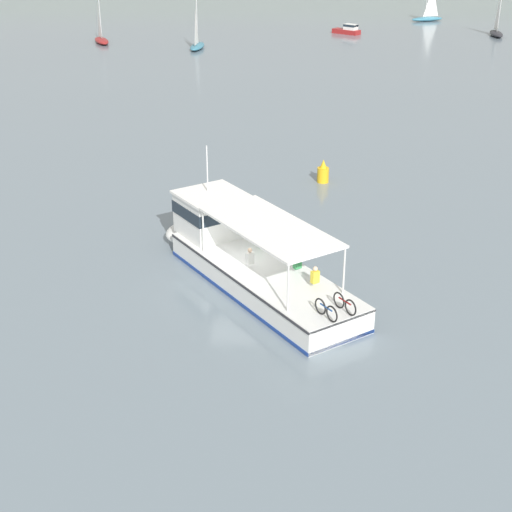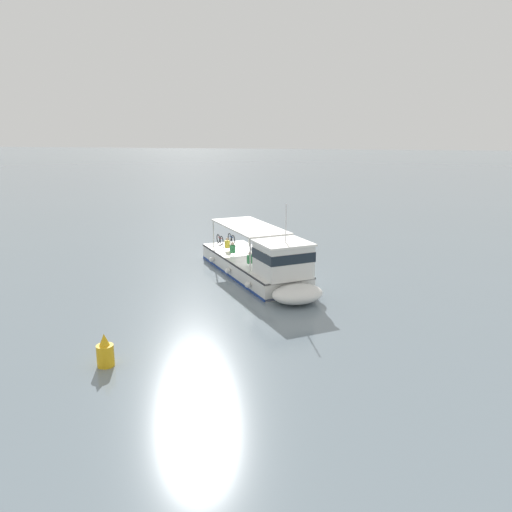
{
  "view_description": "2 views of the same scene",
  "coord_description": "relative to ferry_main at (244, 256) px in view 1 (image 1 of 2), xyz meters",
  "views": [
    {
      "loc": [
        1.54,
        -29.85,
        15.34
      ],
      "look_at": [
        0.79,
        -0.23,
        1.4
      ],
      "focal_mm": 52.97,
      "sensor_mm": 36.0,
      "label": 1
    },
    {
      "loc": [
        -5.01,
        30.86,
        9.44
      ],
      "look_at": [
        0.79,
        -0.23,
        1.4
      ],
      "focal_mm": 35.63,
      "sensor_mm": 36.0,
      "label": 2
    }
  ],
  "objects": [
    {
      "name": "sailboat_mid_channel",
      "position": [
        29.09,
        68.04,
        -0.47
      ],
      "size": [
        1.75,
        4.89,
        5.4
      ],
      "color": "#232328",
      "rests_on": "ground"
    },
    {
      "name": "sailboat_off_bow",
      "position": [
        -19.49,
        61.54,
        -0.47
      ],
      "size": [
        3.14,
        4.97,
        5.4
      ],
      "color": "maroon",
      "rests_on": "ground"
    },
    {
      "name": "sailboat_near_starboard",
      "position": [
        -7.66,
        57.81,
        -0.47
      ],
      "size": [
        1.85,
        4.91,
        5.4
      ],
      "color": "teal",
      "rests_on": "ground"
    },
    {
      "name": "channel_buoy",
      "position": [
        4.26,
        12.74,
        -0.45
      ],
      "size": [
        0.7,
        0.7,
        1.4
      ],
      "color": "gold",
      "rests_on": "ground"
    },
    {
      "name": "ground_plane",
      "position": [
        -0.22,
        -0.61,
        -1.02
      ],
      "size": [
        400.0,
        400.0,
        0.0
      ],
      "primitive_type": "plane",
      "color": "slate"
    },
    {
      "name": "motorboat_near_port",
      "position": [
        10.56,
        69.23,
        -0.47
      ],
      "size": [
        3.64,
        3.23,
        1.26
      ],
      "color": "maroon",
      "rests_on": "ground"
    },
    {
      "name": "ferry_main",
      "position": [
        0.0,
        0.0,
        0.0
      ],
      "size": [
        9.77,
        12.21,
        5.32
      ],
      "color": "white",
      "rests_on": "ground"
    },
    {
      "name": "sailboat_horizon_west",
      "position": [
        22.77,
        80.97,
        -0.47
      ],
      "size": [
        4.99,
        2.97,
        5.4
      ],
      "color": "teal",
      "rests_on": "ground"
    }
  ]
}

